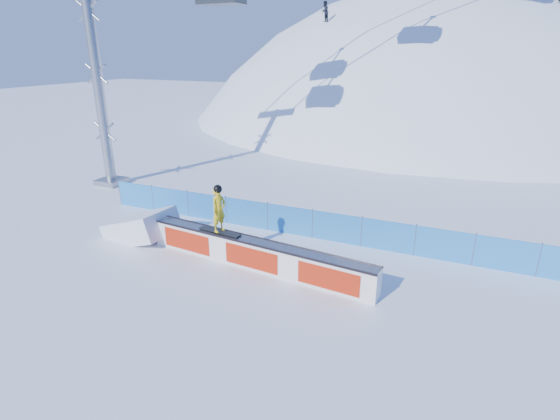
% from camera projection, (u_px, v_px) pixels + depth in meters
% --- Properties ---
extents(ground, '(160.00, 160.00, 0.00)m').
position_uv_depth(ground, '(293.00, 297.00, 13.52)').
color(ground, white).
rests_on(ground, ground).
extents(snow_hill, '(64.00, 64.00, 64.00)m').
position_uv_depth(snow_hill, '(416.00, 259.00, 55.79)').
color(snow_hill, white).
rests_on(snow_hill, ground).
extents(safety_fence, '(22.05, 0.05, 1.30)m').
position_uv_depth(safety_fence, '(336.00, 228.00, 17.17)').
color(safety_fence, blue).
rests_on(safety_fence, ground).
extents(rail_box, '(8.82, 1.49, 1.06)m').
position_uv_depth(rail_box, '(255.00, 254.00, 15.13)').
color(rail_box, white).
rests_on(rail_box, ground).
extents(snow_ramp, '(3.05, 2.08, 1.80)m').
position_uv_depth(snow_ramp, '(143.00, 237.00, 17.86)').
color(snow_ramp, white).
rests_on(snow_ramp, ground).
extents(snowboarder, '(1.71, 0.67, 1.76)m').
position_uv_depth(snowboarder, '(219.00, 209.00, 15.34)').
color(snowboarder, black).
rests_on(snowboarder, rail_box).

